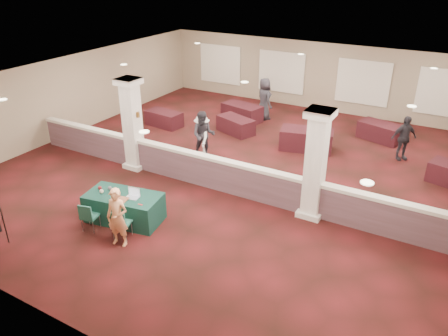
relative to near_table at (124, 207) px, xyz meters
The scene contains 31 objects.
ground 4.64m from the near_table, 71.06° to the left, with size 16.00×16.00×0.00m, color #421012.
wall_back 12.52m from the near_table, 83.09° to the left, with size 16.00×0.04×3.20m, color gray.
wall_front 4.11m from the near_table, 67.55° to the right, with size 16.00×0.04×3.20m, color gray.
wall_left 7.92m from the near_table, 146.08° to the left, with size 0.04×16.00×3.20m, color gray.
ceiling 5.40m from the near_table, 71.06° to the left, with size 16.00×16.00×0.02m, color white.
partition_wall 3.24m from the near_table, 62.41° to the left, with size 15.60×0.28×1.10m.
column_left 3.71m from the near_table, 124.87° to the left, with size 0.72×0.72×3.20m.
column_right 5.48m from the near_table, 32.53° to the left, with size 0.72×0.72×3.20m.
sconce_left 4.00m from the near_table, 128.46° to the left, with size 0.12×0.12×0.18m.
sconce_right 3.71m from the near_table, 120.93° to the left, with size 0.12×0.12×0.18m.
near_table is the anchor object (origin of this frame).
conf_chair_main 0.95m from the near_table, 54.56° to the right, with size 0.54×0.54×0.87m.
conf_chair_side 1.02m from the near_table, 118.35° to the right, with size 0.50×0.50×0.83m.
woman 1.23m from the near_table, 55.17° to the right, with size 0.58×0.39×1.62m, color #FFB96E.
far_table_front_left 7.68m from the near_table, 118.38° to the left, with size 1.61×0.80×0.65m, color black.
far_table_front_center 7.85m from the near_table, 69.86° to the left, with size 1.98×0.99×0.80m, color black.
far_table_back_left 9.15m from the near_table, 96.28° to the left, with size 1.81×0.91×0.74m, color black.
far_table_back_center 7.59m from the near_table, 93.78° to the left, with size 1.63×0.82×0.66m, color black.
far_table_back_right 10.98m from the near_table, 62.89° to the left, with size 1.72×0.86×0.70m, color black.
attendee_a 4.79m from the near_table, 94.01° to the left, with size 0.86×0.48×1.78m, color black.
attendee_b 4.96m from the near_table, 95.81° to the left, with size 1.01×0.46×1.57m, color silver.
attendee_c 10.23m from the near_table, 53.57° to the left, with size 0.98×0.47×1.67m, color black.
attendee_d 9.77m from the near_table, 91.23° to the left, with size 0.94×0.51×1.90m, color black.
laptop_base 0.53m from the near_table, ahead, with size 0.37×0.25×0.02m, color silver.
laptop_screen 0.64m from the near_table, 22.39° to the left, with size 0.37×0.01×0.24m, color silver.
screen_glow 0.63m from the near_table, 21.11° to the left, with size 0.33×0.00×0.21m, color silver.
knitting 0.51m from the near_table, 68.52° to the right, with size 0.44×0.33×0.03m, color #D45E22.
yarn_cream 0.77m from the near_table, 159.53° to the right, with size 0.12×0.12×0.12m, color beige.
yarn_red 0.90m from the near_table, behind, with size 0.11×0.11×0.11m, color #5C121E.
yarn_grey 0.69m from the near_table, behind, with size 0.12×0.12×0.12m, color #505155.
scissors 0.88m from the near_table, 13.14° to the right, with size 0.13×0.03×0.01m, color red.
Camera 1 is at (6.17, -12.16, 6.78)m, focal length 35.00 mm.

